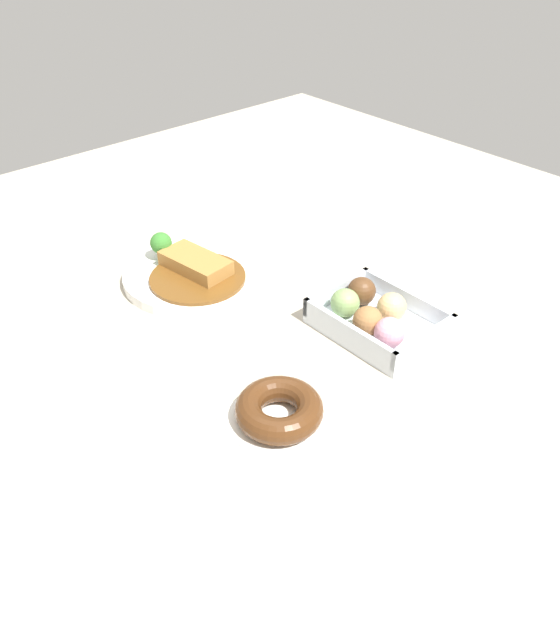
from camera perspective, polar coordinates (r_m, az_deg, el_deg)
The scene contains 4 objects.
ground_plane at distance 1.04m, azimuth 0.04°, elevation 1.80°, with size 1.60×1.60×0.00m, color #B2A893.
curry_plate at distance 1.09m, azimuth -7.76°, elevation 4.28°, with size 0.24×0.24×0.07m.
donut_box at distance 0.97m, azimuth 8.41°, elevation 0.29°, with size 0.18×0.14×0.06m.
chocolate_ring_donut at distance 0.81m, azimuth -0.07°, elevation -8.04°, with size 0.14×0.14×0.04m.
Camera 1 is at (0.64, -0.57, 0.58)m, focal length 35.91 mm.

